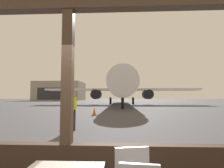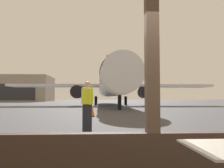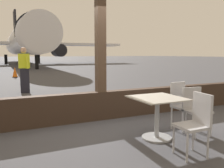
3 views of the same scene
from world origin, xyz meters
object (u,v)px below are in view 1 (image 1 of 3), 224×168
(airplane, at_px, (122,88))
(distant_hangar, at_px, (60,91))
(traffic_cone, at_px, (94,111))
(ground_crew_worker, at_px, (72,111))

(airplane, distance_m, distant_hangar, 55.61)
(airplane, relative_size, traffic_cone, 53.51)
(traffic_cone, xyz_separation_m, distant_hangar, (-26.55, 69.21, 3.97))
(traffic_cone, bearing_deg, distant_hangar, 110.99)
(ground_crew_worker, xyz_separation_m, distant_hangar, (-26.53, 76.08, 3.39))
(ground_crew_worker, bearing_deg, airplane, 85.07)
(ground_crew_worker, xyz_separation_m, traffic_cone, (0.02, 6.87, -0.59))
(ground_crew_worker, height_order, traffic_cone, ground_crew_worker)
(ground_crew_worker, distance_m, traffic_cone, 6.89)
(ground_crew_worker, distance_m, distant_hangar, 80.64)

